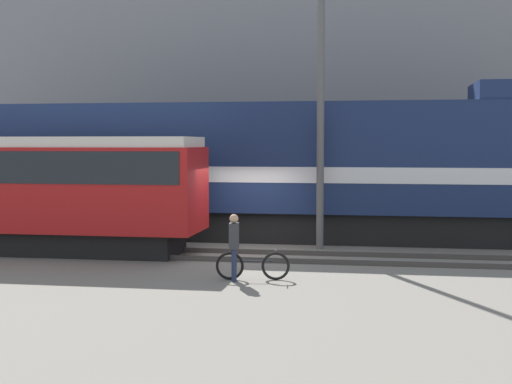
{
  "coord_description": "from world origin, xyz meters",
  "views": [
    {
      "loc": [
        3.82,
        -20.53,
        3.24
      ],
      "look_at": [
        0.39,
        0.08,
        1.8
      ],
      "focal_mm": 50.0,
      "sensor_mm": 36.0,
      "label": 1
    }
  ],
  "objects_px": {
    "streetcar": "(23,186)",
    "bicycle": "(253,266)",
    "freight_locomotive": "(277,168)",
    "person": "(234,241)",
    "utility_pole_center": "(321,113)"
  },
  "relations": [
    {
      "from": "bicycle",
      "to": "person",
      "type": "height_order",
      "value": "person"
    },
    {
      "from": "freight_locomotive",
      "to": "streetcar",
      "type": "distance_m",
      "value": 8.15
    },
    {
      "from": "streetcar",
      "to": "bicycle",
      "type": "bearing_deg",
      "value": -23.07
    },
    {
      "from": "utility_pole_center",
      "to": "streetcar",
      "type": "bearing_deg",
      "value": -166.71
    },
    {
      "from": "streetcar",
      "to": "person",
      "type": "height_order",
      "value": "streetcar"
    },
    {
      "from": "bicycle",
      "to": "utility_pole_center",
      "type": "xyz_separation_m",
      "value": [
        1.19,
        5.22,
        3.8
      ]
    },
    {
      "from": "freight_locomotive",
      "to": "utility_pole_center",
      "type": "bearing_deg",
      "value": -51.76
    },
    {
      "from": "streetcar",
      "to": "freight_locomotive",
      "type": "bearing_deg",
      "value": 30.13
    },
    {
      "from": "streetcar",
      "to": "utility_pole_center",
      "type": "relative_size",
      "value": 1.3
    },
    {
      "from": "streetcar",
      "to": "person",
      "type": "bearing_deg",
      "value": -25.64
    },
    {
      "from": "freight_locomotive",
      "to": "bicycle",
      "type": "relative_size",
      "value": 10.82
    },
    {
      "from": "streetcar",
      "to": "utility_pole_center",
      "type": "distance_m",
      "value": 9.15
    },
    {
      "from": "utility_pole_center",
      "to": "freight_locomotive",
      "type": "bearing_deg",
      "value": 128.24
    },
    {
      "from": "bicycle",
      "to": "person",
      "type": "xyz_separation_m",
      "value": [
        -0.41,
        -0.21,
        0.61
      ]
    },
    {
      "from": "streetcar",
      "to": "bicycle",
      "type": "xyz_separation_m",
      "value": [
        7.46,
        -3.18,
        -1.61
      ]
    }
  ]
}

